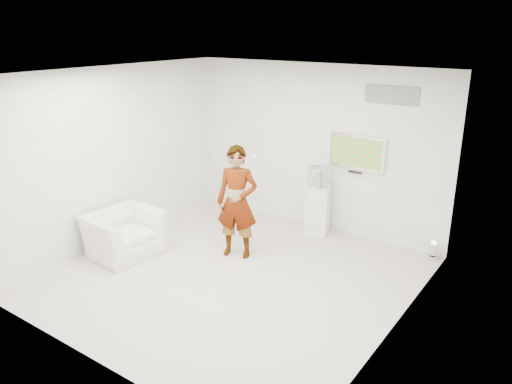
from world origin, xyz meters
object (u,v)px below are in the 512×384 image
floor_uplight (433,250)px  armchair (123,234)px  tv (357,152)px  pedestal (317,210)px  person (237,202)px

floor_uplight → armchair: bearing=-147.1°
tv → floor_uplight: bearing=-4.9°
tv → pedestal: bearing=-154.6°
armchair → floor_uplight: size_ratio=3.68×
person → pedestal: size_ratio=2.02×
person → floor_uplight: bearing=12.3°
tv → floor_uplight: size_ratio=3.32×
armchair → pedestal: bearing=-35.4°
pedestal → armchair: bearing=-130.2°
tv → person: 2.28m
tv → floor_uplight: 2.04m
person → armchair: size_ratio=1.66×
tv → pedestal: (-0.58, -0.27, -1.09)m
armchair → floor_uplight: armchair is taller
armchair → pedestal: 3.40m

